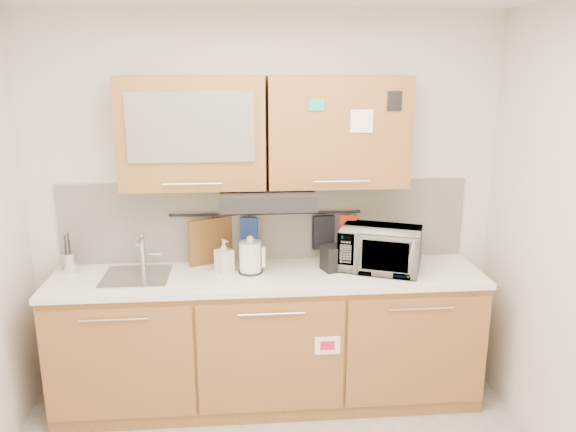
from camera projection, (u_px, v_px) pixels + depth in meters
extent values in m
plane|color=silver|center=(265.00, 206.00, 3.88)|extent=(3.20, 0.00, 3.20)
cube|color=olive|center=(269.00, 340.00, 3.80)|extent=(2.80, 0.60, 0.88)
cube|color=black|center=(269.00, 391.00, 3.90)|extent=(2.80, 0.54, 0.10)
cube|color=#9C6737|center=(119.00, 365.00, 3.42)|extent=(0.91, 0.02, 0.74)
cylinder|color=silver|center=(114.00, 320.00, 3.32)|extent=(0.41, 0.01, 0.01)
cube|color=#9C6737|center=(271.00, 358.00, 3.50)|extent=(0.91, 0.02, 0.74)
cylinder|color=silver|center=(271.00, 314.00, 3.39)|extent=(0.41, 0.01, 0.01)
cube|color=#9C6737|center=(417.00, 352.00, 3.57)|extent=(0.91, 0.02, 0.74)
cylinder|color=silver|center=(422.00, 309.00, 3.47)|extent=(0.41, 0.01, 0.01)
cube|color=white|center=(268.00, 276.00, 3.68)|extent=(2.82, 0.62, 0.04)
cube|color=silver|center=(266.00, 221.00, 3.89)|extent=(2.80, 0.02, 0.56)
cube|color=olive|center=(193.00, 133.00, 3.54)|extent=(0.90, 0.35, 0.70)
cube|color=silver|center=(190.00, 128.00, 3.35)|extent=(0.76, 0.02, 0.42)
cube|color=#9C6737|center=(337.00, 131.00, 3.61)|extent=(0.90, 0.35, 0.70)
cube|color=white|center=(362.00, 121.00, 3.43)|extent=(0.14, 0.00, 0.14)
cube|color=black|center=(267.00, 197.00, 3.61)|extent=(0.60, 0.46, 0.10)
cube|color=silver|center=(137.00, 278.00, 3.62)|extent=(0.42, 0.40, 0.03)
cylinder|color=silver|center=(143.00, 252.00, 3.74)|extent=(0.03, 0.03, 0.24)
cylinder|color=silver|center=(140.00, 241.00, 3.64)|extent=(0.02, 0.18, 0.02)
cylinder|color=black|center=(266.00, 214.00, 3.84)|extent=(1.30, 0.02, 0.02)
cylinder|color=silver|center=(70.00, 262.00, 3.69)|extent=(0.12, 0.12, 0.13)
cylinder|color=black|center=(66.00, 254.00, 3.68)|extent=(0.01, 0.01, 0.25)
cylinder|color=black|center=(71.00, 257.00, 3.66)|extent=(0.01, 0.01, 0.22)
cylinder|color=black|center=(69.00, 252.00, 3.69)|extent=(0.01, 0.01, 0.27)
cylinder|color=black|center=(66.00, 259.00, 3.66)|extent=(0.01, 0.01, 0.20)
cylinder|color=silver|center=(250.00, 257.00, 3.67)|extent=(0.18, 0.18, 0.21)
sphere|color=silver|center=(250.00, 239.00, 3.64)|extent=(0.05, 0.05, 0.05)
cube|color=silver|center=(264.00, 257.00, 3.65)|extent=(0.03, 0.03, 0.13)
cylinder|color=black|center=(251.00, 271.00, 3.70)|extent=(0.16, 0.16, 0.01)
cube|color=black|center=(339.00, 257.00, 3.74)|extent=(0.25, 0.19, 0.17)
cube|color=black|center=(334.00, 247.00, 3.70)|extent=(0.09, 0.11, 0.01)
cube|color=black|center=(344.00, 246.00, 3.73)|extent=(0.09, 0.11, 0.01)
imported|color=#999999|center=(380.00, 249.00, 3.72)|extent=(0.61, 0.52, 0.28)
imported|color=#999999|center=(224.00, 255.00, 3.69)|extent=(0.14, 0.14, 0.22)
cube|color=brown|center=(214.00, 249.00, 3.86)|extent=(0.33, 0.17, 0.44)
cube|color=navy|center=(249.00, 231.00, 3.85)|extent=(0.12, 0.06, 0.19)
cube|color=black|center=(323.00, 232.00, 3.89)|extent=(0.15, 0.06, 0.24)
cube|color=#B52E18|center=(347.00, 226.00, 3.90)|extent=(0.12, 0.03, 0.15)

